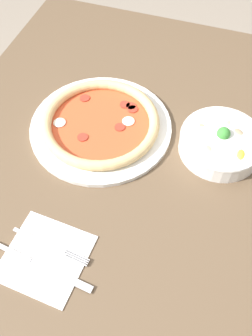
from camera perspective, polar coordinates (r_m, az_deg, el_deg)
The scene contains 7 objects.
ground_plane at distance 1.58m, azimuth -1.29°, elevation -13.59°, with size 8.00×8.00×0.00m, color gray.
dining_table at distance 1.02m, azimuth -1.95°, elevation -0.31°, with size 1.11×0.86×0.75m.
pizza at distance 0.95m, azimuth -3.88°, elevation 6.72°, with size 0.36×0.36×0.04m.
bowl at distance 0.92m, azimuth 14.26°, elevation 3.88°, with size 0.20×0.20×0.07m.
napkin at distance 0.79m, azimuth -12.18°, elevation -13.13°, with size 0.17×0.17×0.00m.
fork at distance 0.79m, azimuth -11.60°, elevation -11.46°, with size 0.03×0.18×0.00m.
knife at distance 0.79m, azimuth -13.50°, elevation -13.97°, with size 0.04×0.23×0.01m.
Camera 1 is at (0.54, 0.22, 1.47)m, focal length 40.00 mm.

